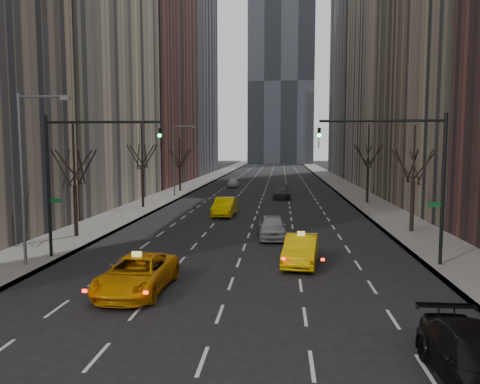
% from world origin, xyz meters
% --- Properties ---
extents(ground, '(400.00, 400.00, 0.00)m').
position_xyz_m(ground, '(0.00, 0.00, 0.00)').
color(ground, black).
rests_on(ground, ground).
extents(sidewalk_left, '(4.50, 320.00, 0.15)m').
position_xyz_m(sidewalk_left, '(-12.25, 70.00, 0.07)').
color(sidewalk_left, slate).
rests_on(sidewalk_left, ground).
extents(sidewalk_right, '(4.50, 320.00, 0.15)m').
position_xyz_m(sidewalk_right, '(12.25, 70.00, 0.07)').
color(sidewalk_right, slate).
rests_on(sidewalk_right, ground).
extents(bld_left_far, '(14.00, 28.00, 44.00)m').
position_xyz_m(bld_left_far, '(-21.50, 66.00, 22.00)').
color(bld_left_far, brown).
rests_on(bld_left_far, ground).
extents(bld_left_deep, '(14.00, 30.00, 60.00)m').
position_xyz_m(bld_left_deep, '(-21.50, 96.00, 30.00)').
color(bld_left_deep, slate).
rests_on(bld_left_deep, ground).
extents(bld_right_far, '(14.00, 28.00, 50.00)m').
position_xyz_m(bld_right_far, '(21.50, 64.00, 25.00)').
color(bld_right_far, '#BCAE90').
rests_on(bld_right_far, ground).
extents(bld_right_deep, '(14.00, 30.00, 58.00)m').
position_xyz_m(bld_right_deep, '(21.50, 95.00, 29.00)').
color(bld_right_deep, slate).
rests_on(bld_right_deep, ground).
extents(tower_far, '(24.00, 24.00, 120.00)m').
position_xyz_m(tower_far, '(2.00, 170.00, 60.00)').
color(tower_far, black).
rests_on(tower_far, ground).
extents(tree_lw_b, '(3.36, 3.50, 7.82)m').
position_xyz_m(tree_lw_b, '(-12.00, 18.00, 3.72)').
color(tree_lw_b, black).
rests_on(tree_lw_b, ground).
extents(tree_lw_c, '(3.36, 3.50, 8.74)m').
position_xyz_m(tree_lw_c, '(-12.00, 34.00, 4.04)').
color(tree_lw_c, black).
rests_on(tree_lw_c, ground).
extents(tree_lw_d, '(3.36, 3.50, 7.36)m').
position_xyz_m(tree_lw_d, '(-12.00, 52.00, 3.56)').
color(tree_lw_d, black).
rests_on(tree_lw_d, ground).
extents(tree_rw_b, '(3.36, 3.50, 7.82)m').
position_xyz_m(tree_rw_b, '(12.00, 22.00, 3.72)').
color(tree_rw_b, black).
rests_on(tree_rw_b, ground).
extents(tree_rw_c, '(3.36, 3.50, 8.74)m').
position_xyz_m(tree_rw_c, '(12.00, 40.00, 4.04)').
color(tree_rw_c, black).
rests_on(tree_rw_c, ground).
extents(traffic_mast_left, '(6.69, 0.39, 8.00)m').
position_xyz_m(traffic_mast_left, '(-9.11, 12.00, 5.49)').
color(traffic_mast_left, black).
rests_on(traffic_mast_left, ground).
extents(traffic_mast_right, '(6.69, 0.39, 8.00)m').
position_xyz_m(traffic_mast_right, '(9.11, 12.00, 5.49)').
color(traffic_mast_right, black).
rests_on(traffic_mast_right, ground).
extents(streetlight_near, '(2.83, 0.22, 9.00)m').
position_xyz_m(streetlight_near, '(-10.84, 10.00, 5.62)').
color(streetlight_near, slate).
rests_on(streetlight_near, ground).
extents(streetlight_far, '(2.83, 0.22, 9.00)m').
position_xyz_m(streetlight_far, '(-10.84, 45.00, 5.62)').
color(streetlight_far, slate).
rests_on(streetlight_far, ground).
extents(taxi_suv, '(2.82, 5.77, 1.58)m').
position_xyz_m(taxi_suv, '(-4.01, 6.45, 0.79)').
color(taxi_suv, orange).
rests_on(taxi_suv, ground).
extents(taxi_sedan, '(2.28, 5.03, 1.60)m').
position_xyz_m(taxi_sedan, '(3.42, 11.93, 0.80)').
color(taxi_sedan, '#F4C205').
rests_on(taxi_sedan, ground).
extents(silver_sedan_ahead, '(2.22, 4.91, 1.64)m').
position_xyz_m(silver_sedan_ahead, '(1.72, 19.09, 0.82)').
color(silver_sedan_ahead, gray).
rests_on(silver_sedan_ahead, ground).
extents(parked_suv_black, '(2.14, 5.24, 1.52)m').
position_xyz_m(parked_suv_black, '(7.50, -0.91, 0.76)').
color(parked_suv_black, black).
rests_on(parked_suv_black, ground).
extents(far_taxi, '(1.97, 5.21, 1.70)m').
position_xyz_m(far_taxi, '(-2.86, 29.39, 0.85)').
color(far_taxi, yellow).
rests_on(far_taxi, ground).
extents(far_suv_grey, '(2.21, 5.29, 1.53)m').
position_xyz_m(far_suv_grey, '(2.41, 44.75, 0.76)').
color(far_suv_grey, '#313137').
rests_on(far_suv_grey, ground).
extents(far_car_white, '(1.68, 4.15, 1.41)m').
position_xyz_m(far_car_white, '(-5.25, 60.09, 0.71)').
color(far_car_white, silver).
rests_on(far_car_white, ground).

